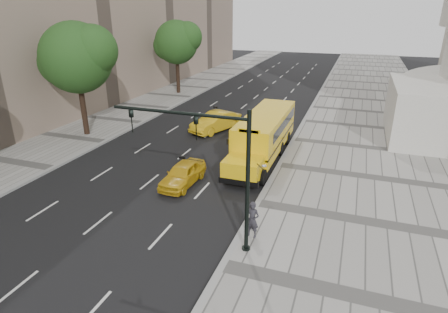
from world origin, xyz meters
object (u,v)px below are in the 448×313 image
(taxi_far, at_px, (216,122))
(taxi_near, at_px, (183,174))
(traffic_signal, at_px, (215,161))
(tree_b, at_px, (77,57))
(pedestrian, at_px, (252,220))
(school_bus, at_px, (265,132))
(tree_c, at_px, (177,42))

(taxi_far, bearing_deg, taxi_near, -57.51)
(traffic_signal, bearing_deg, taxi_far, 110.86)
(tree_b, height_order, pedestrian, tree_b)
(tree_b, xyz_separation_m, school_bus, (14.90, 0.67, -4.62))
(taxi_near, distance_m, traffic_signal, 7.47)
(taxi_near, height_order, pedestrian, pedestrian)
(taxi_far, xyz_separation_m, traffic_signal, (6.00, -15.73, 3.28))
(taxi_far, height_order, traffic_signal, traffic_signal)
(tree_c, height_order, taxi_far, tree_c)
(taxi_near, relative_size, taxi_far, 0.80)
(tree_c, bearing_deg, traffic_signal, -61.09)
(tree_c, xyz_separation_m, taxi_near, (11.49, -23.02, -5.51))
(school_bus, distance_m, traffic_signal, 11.86)
(tree_c, distance_m, pedestrian, 32.49)
(taxi_far, distance_m, pedestrian, 16.45)
(school_bus, distance_m, taxi_near, 7.33)
(traffic_signal, bearing_deg, school_bus, 93.41)
(tree_c, relative_size, traffic_signal, 1.36)
(tree_c, height_order, pedestrian, tree_c)
(taxi_near, bearing_deg, tree_c, 118.84)
(tree_b, xyz_separation_m, tree_c, (-0.01, 17.30, -0.19))
(tree_c, bearing_deg, school_bus, -48.14)
(tree_c, bearing_deg, tree_b, -89.97)
(tree_b, distance_m, tree_c, 17.30)
(school_bus, distance_m, taxi_far, 6.78)
(tree_b, relative_size, traffic_signal, 1.42)
(school_bus, bearing_deg, taxi_near, -118.13)
(tree_b, relative_size, taxi_far, 1.83)
(school_bus, xyz_separation_m, taxi_near, (-3.42, -6.39, -1.09))
(taxi_near, relative_size, pedestrian, 2.26)
(tree_c, relative_size, taxi_near, 2.19)
(traffic_signal, bearing_deg, pedestrian, 36.81)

